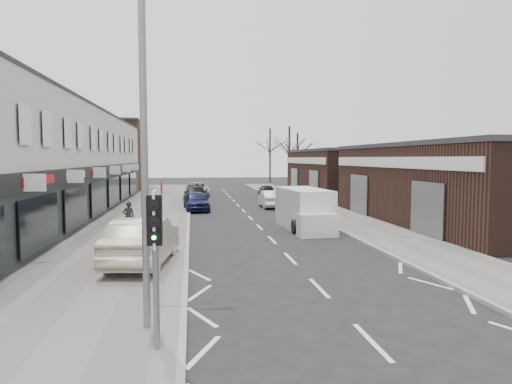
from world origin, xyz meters
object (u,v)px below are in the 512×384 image
object	(u,v)px
warning_sign	(162,191)
parked_car_right_a	(270,199)
parked_car_left_b	(196,194)
parked_car_right_b	(267,191)
sedan_on_pavement	(143,240)
pedestrian	(129,217)
white_van	(305,210)
parked_car_left_c	(197,189)
parked_car_left_a	(196,201)
traffic_light	(155,233)
street_lamp	(152,121)

from	to	relation	value
warning_sign	parked_car_right_a	distance (m)	14.15
parked_car_left_b	parked_car_right_b	size ratio (longest dim) A/B	1.31
sedan_on_pavement	parked_car_right_b	world-z (taller)	sedan_on_pavement
warning_sign	pedestrian	bearing A→B (deg)	166.51
white_van	parked_car_left_c	distance (m)	23.21
pedestrian	parked_car_right_b	world-z (taller)	pedestrian
white_van	parked_car_right_a	distance (m)	10.82
parked_car_right_b	white_van	bearing A→B (deg)	92.26
parked_car_left_b	parked_car_right_a	bearing A→B (deg)	-38.07
parked_car_left_b	parked_car_right_a	distance (m)	7.31
parked_car_left_a	parked_car_right_b	bearing A→B (deg)	51.51
warning_sign	parked_car_right_a	size ratio (longest dim) A/B	0.66
traffic_light	parked_car_right_b	xyz separation A→B (m)	(7.90, 34.91, -1.77)
traffic_light	white_van	distance (m)	16.61
sedan_on_pavement	parked_car_right_b	distance (m)	28.88
traffic_light	parked_car_left_a	size ratio (longest dim) A/B	0.74
street_lamp	parked_car_right_a	size ratio (longest dim) A/B	1.97
warning_sign	parked_car_left_b	xyz separation A→B (m)	(1.76, 16.49, -1.48)
white_van	sedan_on_pavement	size ratio (longest dim) A/B	1.14
traffic_light	white_van	size ratio (longest dim) A/B	0.54
white_van	sedan_on_pavement	xyz separation A→B (m)	(-7.77, -7.66, -0.09)
sedan_on_pavement	parked_car_left_c	size ratio (longest dim) A/B	1.00
parked_car_left_a	parked_car_left_c	distance (m)	13.12
street_lamp	parked_car_left_a	xyz separation A→B (m)	(1.13, 23.32, -3.90)
warning_sign	parked_car_left_a	size ratio (longest dim) A/B	0.64
parked_car_left_b	parked_car_right_b	world-z (taller)	parked_car_left_b
white_van	parked_car_left_c	bearing A→B (deg)	99.50
street_lamp	sedan_on_pavement	distance (m)	7.29
traffic_light	warning_sign	bearing A→B (deg)	93.10
parked_car_right_a	white_van	bearing A→B (deg)	90.13
parked_car_left_a	warning_sign	bearing A→B (deg)	-104.35
traffic_light	street_lamp	size ratio (longest dim) A/B	0.39
street_lamp	sedan_on_pavement	size ratio (longest dim) A/B	1.60
traffic_light	parked_car_left_c	xyz separation A→B (m)	(1.24, 37.66, -1.72)
warning_sign	pedestrian	world-z (taller)	warning_sign
pedestrian	parked_car_right_a	size ratio (longest dim) A/B	0.39
sedan_on_pavement	parked_car_left_b	world-z (taller)	sedan_on_pavement
street_lamp	traffic_light	bearing A→B (deg)	-84.12
pedestrian	parked_car_left_b	xyz separation A→B (m)	(3.44, 16.09, -0.18)
parked_car_left_c	parked_car_right_b	world-z (taller)	parked_car_left_c
parked_car_left_c	parked_car_left_a	bearing A→B (deg)	-92.68
sedan_on_pavement	parked_car_right_a	xyz separation A→B (m)	(7.73, 18.48, -0.27)
parked_car_right_a	parked_car_left_b	bearing A→B (deg)	-38.78
sedan_on_pavement	pedestrian	bearing A→B (deg)	-70.92
pedestrian	white_van	bearing A→B (deg)	170.97
pedestrian	parked_car_right_b	bearing A→B (deg)	-130.14
warning_sign	parked_car_right_a	xyz separation A→B (m)	(7.47, 11.92, -1.53)
warning_sign	parked_car_right_b	size ratio (longest dim) A/B	0.71
white_van	parked_car_left_b	distance (m)	16.43
parked_car_left_c	warning_sign	bearing A→B (deg)	-96.46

